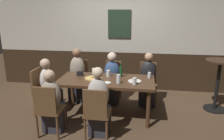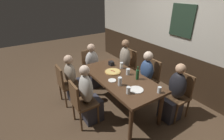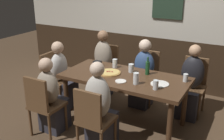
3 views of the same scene
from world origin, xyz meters
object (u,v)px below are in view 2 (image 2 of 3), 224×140
object	(u,v)px
chair_mid_far	(150,77)
highball_clear	(120,82)
person_mid_far	(144,80)
person_head_west	(93,69)
person_left_far	(123,66)
pint_glass_stout	(122,66)
chair_right_far	(179,93)
pint_glass_amber	(128,72)
beer_bottle_green	(137,74)
dining_table	(120,81)
chair_head_west	(90,65)
tumbler_water	(159,90)
person_mid_near	(89,99)
plate_white_large	(136,90)
chair_mid_near	(81,101)
pizza	(113,72)
condiment_caddy	(111,63)
plate_white_small	(112,80)
person_right_far	(174,97)
pint_glass_pale	(128,91)
person_left_near	(73,82)
chair_left_near	(66,83)
chair_left_far	(128,65)

from	to	relation	value
chair_mid_far	highball_clear	xyz separation A→B (m)	(0.25, -1.02, 0.31)
person_mid_far	person_head_west	xyz separation A→B (m)	(-1.14, -0.68, -0.01)
person_left_far	pint_glass_stout	size ratio (longest dim) A/B	8.82
chair_right_far	pint_glass_amber	distance (m)	1.05
beer_bottle_green	dining_table	bearing A→B (deg)	-138.26
chair_mid_far	person_head_west	world-z (taller)	person_head_west
chair_head_west	tumbler_water	bearing A→B (deg)	6.00
person_mid_near	beer_bottle_green	xyz separation A→B (m)	(0.25, 0.90, 0.36)
person_head_west	plate_white_large	size ratio (longest dim) A/B	4.55
chair_mid_near	person_head_west	distance (m)	1.42
person_head_west	person_mid_far	bearing A→B (deg)	30.59
chair_right_far	pizza	size ratio (longest dim) A/B	2.70
person_mid_far	condiment_caddy	xyz separation A→B (m)	(-0.56, -0.51, 0.31)
person_head_west	plate_white_small	xyz separation A→B (m)	(1.19, -0.20, 0.28)
chair_mid_near	person_right_far	xyz separation A→B (m)	(0.79, 1.52, -0.02)
chair_head_west	condiment_caddy	distance (m)	0.82
chair_right_far	pint_glass_pale	xyz separation A→B (m)	(-0.25, -1.06, 0.30)
person_left_near	pint_glass_stout	distance (m)	1.11
person_left_far	condiment_caddy	size ratio (longest dim) A/B	10.78
person_mid_near	person_left_near	distance (m)	0.79
tumbler_water	plate_white_small	distance (m)	0.87
dining_table	plate_white_large	size ratio (longest dim) A/B	7.40
chair_mid_far	chair_left_near	xyz separation A→B (m)	(-0.79, -1.68, 0.00)
person_left_near	person_head_west	bearing A→B (deg)	117.99
dining_table	chair_left_near	bearing A→B (deg)	-133.09
chair_mid_far	person_left_far	world-z (taller)	person_left_far
chair_mid_far	person_right_far	xyz separation A→B (m)	(0.79, -0.16, -0.02)
chair_right_far	condiment_caddy	size ratio (longest dim) A/B	8.00
condiment_caddy	chair_mid_near	bearing A→B (deg)	-60.97
person_right_far	pint_glass_stout	xyz separation A→B (m)	(-1.08, -0.42, 0.32)
person_mid_far	person_right_far	distance (m)	0.79
person_mid_far	highball_clear	bearing A→B (deg)	-73.52
dining_table	plate_white_large	distance (m)	0.54
person_head_west	chair_head_west	bearing A→B (deg)	180.00
pint_glass_stout	condiment_caddy	distance (m)	0.28
tumbler_water	pint_glass_stout	size ratio (longest dim) A/B	0.81
person_left_near	condiment_caddy	xyz separation A→B (m)	(0.23, 0.84, 0.33)
chair_right_far	person_head_west	bearing A→B (deg)	-156.48
dining_table	person_left_near	distance (m)	1.06
plate_white_large	chair_right_far	bearing A→B (deg)	73.97
chair_right_far	person_mid_near	distance (m)	1.71
chair_left_far	highball_clear	bearing A→B (deg)	-44.48
chair_left_near	person_head_west	size ratio (longest dim) A/B	0.80
chair_right_far	chair_left_near	bearing A→B (deg)	-133.09
chair_head_west	dining_table	bearing A→B (deg)	0.00
dining_table	person_mid_near	size ratio (longest dim) A/B	1.53
chair_left_near	pint_glass_stout	world-z (taller)	chair_left_near
chair_right_far	person_mid_far	distance (m)	0.80
chair_left_near	chair_right_far	distance (m)	2.30
beer_bottle_green	condiment_caddy	distance (m)	0.81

